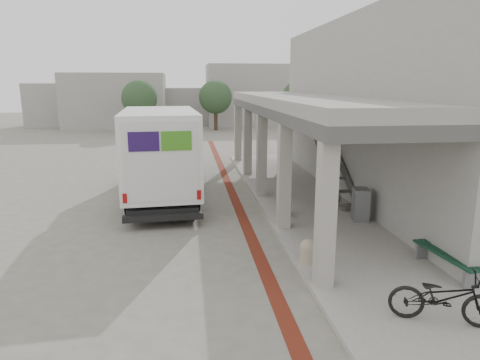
{
  "coord_description": "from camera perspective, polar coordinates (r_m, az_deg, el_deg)",
  "views": [
    {
      "loc": [
        -0.81,
        -11.99,
        4.49
      ],
      "look_at": [
        0.76,
        0.69,
        1.6
      ],
      "focal_mm": 32.0,
      "sensor_mm": 36.0,
      "label": 1
    }
  ],
  "objects": [
    {
      "name": "ground",
      "position": [
        12.82,
        -3.03,
        -7.77
      ],
      "size": [
        120.0,
        120.0,
        0.0
      ],
      "primitive_type": "plane",
      "color": "#686459",
      "rests_on": "ground"
    },
    {
      "name": "bike_lane_stripe",
      "position": [
        14.8,
        0.29,
        -4.89
      ],
      "size": [
        0.35,
        40.0,
        0.01
      ],
      "primitive_type": "cube",
      "color": "#602013",
      "rests_on": "ground"
    },
    {
      "name": "sidewalk",
      "position": [
        13.65,
        14.07,
        -6.59
      ],
      "size": [
        4.4,
        28.0,
        0.12
      ],
      "primitive_type": "cube",
      "color": "gray",
      "rests_on": "ground"
    },
    {
      "name": "transit_building",
      "position": [
        18.2,
        17.98,
        8.71
      ],
      "size": [
        7.6,
        17.0,
        7.0
      ],
      "color": "gray",
      "rests_on": "ground"
    },
    {
      "name": "distant_backdrop",
      "position": [
        47.95,
        -9.65,
        10.45
      ],
      "size": [
        28.0,
        10.0,
        6.5
      ],
      "color": "gray",
      "rests_on": "ground"
    },
    {
      "name": "tree_left",
      "position": [
        40.23,
        -13.26,
        10.56
      ],
      "size": [
        3.2,
        3.2,
        4.8
      ],
      "color": "#38281C",
      "rests_on": "ground"
    },
    {
      "name": "tree_mid",
      "position": [
        42.1,
        -3.29,
        10.95
      ],
      "size": [
        3.2,
        3.2,
        4.8
      ],
      "color": "#38281C",
      "rests_on": "ground"
    },
    {
      "name": "tree_right",
      "position": [
        42.41,
        7.85,
        10.87
      ],
      "size": [
        3.2,
        3.2,
        4.8
      ],
      "color": "#38281C",
      "rests_on": "ground"
    },
    {
      "name": "fedex_truck",
      "position": [
        17.22,
        -10.56,
        3.83
      ],
      "size": [
        3.09,
        8.44,
        3.54
      ],
      "rotation": [
        0.0,
        0.0,
        0.06
      ],
      "color": "black",
      "rests_on": "ground"
    },
    {
      "name": "bench",
      "position": [
        11.34,
        25.78,
        -9.43
      ],
      "size": [
        0.65,
        2.03,
        0.47
      ],
      "rotation": [
        0.0,
        0.0,
        0.11
      ],
      "color": "slate",
      "rests_on": "sidewalk"
    },
    {
      "name": "bollard_near",
      "position": [
        10.89,
        9.08,
        -9.34
      ],
      "size": [
        0.41,
        0.41,
        0.61
      ],
      "color": "gray",
      "rests_on": "sidewalk"
    },
    {
      "name": "bollard_far",
      "position": [
        14.61,
        6.08,
        -3.52
      ],
      "size": [
        0.39,
        0.39,
        0.59
      ],
      "color": "gray",
      "rests_on": "sidewalk"
    },
    {
      "name": "utility_cabinet",
      "position": [
        14.46,
        15.78,
        -3.16
      ],
      "size": [
        0.59,
        0.72,
        1.06
      ],
      "primitive_type": "cube",
      "rotation": [
        0.0,
        0.0,
        -0.2
      ],
      "color": "slate",
      "rests_on": "sidewalk"
    },
    {
      "name": "bicycle_black",
      "position": [
        9.02,
        25.52,
        -13.92
      ],
      "size": [
        2.05,
        1.35,
        1.02
      ],
      "primitive_type": "imported",
      "rotation": [
        0.0,
        0.0,
        1.19
      ],
      "color": "black",
      "rests_on": "sidewalk"
    }
  ]
}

